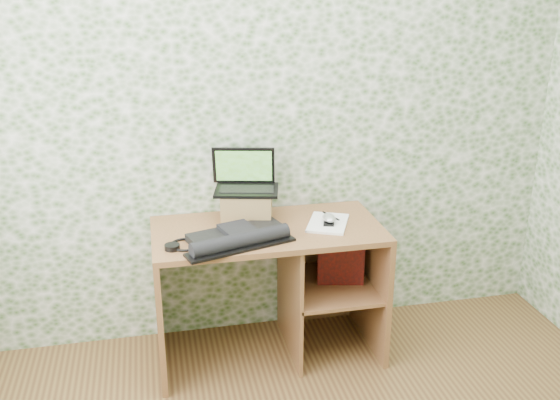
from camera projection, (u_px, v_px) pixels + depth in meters
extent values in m
plane|color=silver|center=(256.00, 112.00, 3.35)|extent=(3.50, 0.00, 3.50)
cube|color=brown|center=(268.00, 231.00, 3.26)|extent=(1.20, 0.60, 0.03)
cube|color=brown|center=(159.00, 306.00, 3.28)|extent=(0.03, 0.60, 0.72)
cube|color=brown|center=(370.00, 284.00, 3.51)|extent=(0.03, 0.60, 0.72)
cube|color=brown|center=(290.00, 292.00, 3.42)|extent=(0.02, 0.56, 0.72)
cube|color=brown|center=(330.00, 284.00, 3.46)|extent=(0.46, 0.56, 0.02)
cube|color=brown|center=(318.00, 265.00, 3.73)|extent=(0.48, 0.02, 0.72)
cube|color=olive|center=(247.00, 206.00, 3.35)|extent=(0.31, 0.27, 0.16)
cube|color=black|center=(247.00, 190.00, 3.32)|extent=(0.38, 0.30, 0.02)
cube|color=black|center=(247.00, 189.00, 3.31)|extent=(0.31, 0.19, 0.00)
cube|color=black|center=(244.00, 165.00, 3.36)|extent=(0.34, 0.13, 0.21)
cube|color=#294D16|center=(244.00, 166.00, 3.36)|extent=(0.30, 0.11, 0.18)
cube|color=black|center=(237.00, 234.00, 3.14)|extent=(0.52, 0.31, 0.04)
cube|color=black|center=(237.00, 232.00, 3.13)|extent=(0.19, 0.19, 0.06)
cylinder|color=black|center=(241.00, 241.00, 3.01)|extent=(0.51, 0.23, 0.08)
cube|color=black|center=(241.00, 247.00, 3.02)|extent=(0.56, 0.27, 0.01)
torus|color=black|center=(185.00, 245.00, 3.05)|extent=(0.20, 0.20, 0.01)
cylinder|color=black|center=(172.00, 247.00, 3.00)|extent=(0.07, 0.07, 0.03)
cylinder|color=black|center=(197.00, 240.00, 3.08)|extent=(0.07, 0.07, 0.03)
cube|color=white|center=(328.00, 223.00, 3.31)|extent=(0.29, 0.33, 0.01)
ellipsoid|color=silver|center=(329.00, 220.00, 3.28)|extent=(0.10, 0.12, 0.04)
cylinder|color=black|center=(331.00, 216.00, 3.38)|extent=(0.06, 0.14, 0.01)
cube|color=maroon|center=(341.00, 257.00, 3.41)|extent=(0.26, 0.14, 0.30)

